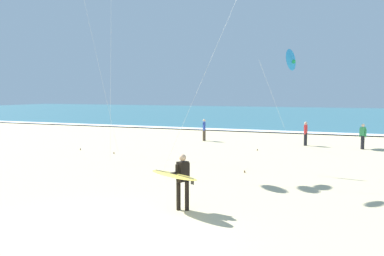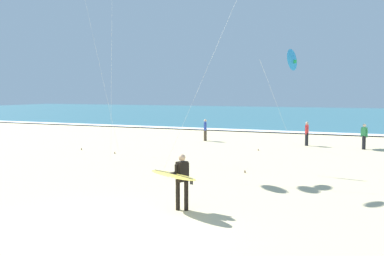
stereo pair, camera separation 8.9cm
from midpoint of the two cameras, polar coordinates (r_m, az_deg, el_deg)
ground_plane at (r=10.62m, az=-12.19°, el=-14.54°), size 160.00×160.00×0.00m
ocean_water at (r=65.86m, az=16.98°, el=1.80°), size 160.00×60.00×0.08m
shoreline_foam at (r=36.44m, az=12.89°, el=-0.50°), size 160.00×1.71×0.01m
surfer_lead at (r=12.10m, az=-2.08°, el=-6.88°), size 1.95×1.26×1.71m
kite_delta_cobalt_near at (r=28.75m, az=13.72°, el=9.28°), size 1.72×5.08×6.48m
bystander_blue_top at (r=29.47m, az=1.63°, el=-0.25°), size 0.27×0.48×1.59m
bystander_green_top at (r=27.27m, az=22.76°, el=-1.07°), size 0.41×0.35×1.59m
bystander_red_top at (r=27.87m, az=15.57°, el=-0.74°), size 0.22×0.50×1.59m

